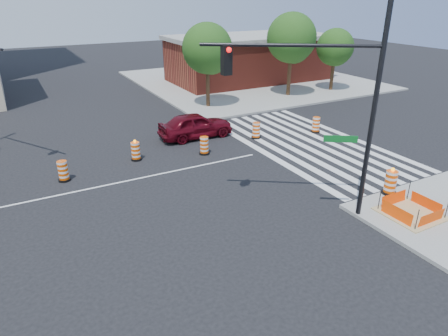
% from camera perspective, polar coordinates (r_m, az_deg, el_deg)
% --- Properties ---
extents(ground, '(120.00, 120.00, 0.00)m').
position_cam_1_polar(ground, '(20.30, -12.87, -1.64)').
color(ground, black).
rests_on(ground, ground).
extents(sidewalk_ne, '(22.00, 22.00, 0.15)m').
position_cam_1_polar(sidewalk_ne, '(43.20, 3.67, 12.44)').
color(sidewalk_ne, gray).
rests_on(sidewalk_ne, ground).
extents(crosswalk_east, '(6.75, 13.50, 0.01)m').
position_cam_1_polar(crosswalk_east, '(25.13, 11.73, 3.48)').
color(crosswalk_east, silver).
rests_on(crosswalk_east, ground).
extents(lane_centerline, '(14.00, 0.12, 0.01)m').
position_cam_1_polar(lane_centerline, '(20.30, -12.87, -1.63)').
color(lane_centerline, silver).
rests_on(lane_centerline, ground).
extents(excavation_pit, '(2.20, 2.20, 0.90)m').
position_cam_1_polar(excavation_pit, '(18.19, 25.13, -5.78)').
color(excavation_pit, tan).
rests_on(excavation_pit, ground).
extents(brick_storefront, '(16.50, 8.50, 4.60)m').
position_cam_1_polar(brick_storefront, '(42.82, 3.75, 15.39)').
color(brick_storefront, maroon).
rests_on(brick_storefront, ground).
extents(red_coupe, '(4.72, 1.92, 1.61)m').
position_cam_1_polar(red_coupe, '(25.49, -4.08, 6.11)').
color(red_coupe, '#550712').
rests_on(red_coupe, ground).
extents(signal_pole_se, '(5.51, 3.69, 8.58)m').
position_cam_1_polar(signal_pole_se, '(15.31, 14.45, 10.78)').
color(signal_pole_se, black).
rests_on(signal_pole_se, ground).
extents(pit_drum, '(0.65, 0.65, 1.28)m').
position_cam_1_polar(pit_drum, '(19.39, 22.68, -2.00)').
color(pit_drum, black).
rests_on(pit_drum, ground).
extents(tree_north_c, '(3.86, 3.86, 6.55)m').
position_cam_1_polar(tree_north_c, '(31.80, -2.36, 16.32)').
color(tree_north_c, '#382314').
rests_on(tree_north_c, ground).
extents(tree_north_d, '(4.19, 4.19, 7.12)m').
position_cam_1_polar(tree_north_d, '(35.97, 9.63, 17.49)').
color(tree_north_d, '#382314').
rests_on(tree_north_d, ground).
extents(tree_north_e, '(3.37, 3.34, 5.67)m').
position_cam_1_polar(tree_north_e, '(39.08, 15.57, 16.02)').
color(tree_north_e, '#382314').
rests_on(tree_north_e, ground).
extents(median_drum_2, '(0.60, 0.60, 1.02)m').
position_cam_1_polar(median_drum_2, '(21.04, -21.98, -0.48)').
color(median_drum_2, black).
rests_on(median_drum_2, ground).
extents(median_drum_3, '(0.60, 0.60, 1.18)m').
position_cam_1_polar(median_drum_3, '(22.50, -12.50, 2.31)').
color(median_drum_3, black).
rests_on(median_drum_3, ground).
extents(median_drum_4, '(0.60, 0.60, 1.02)m').
position_cam_1_polar(median_drum_4, '(22.83, -2.84, 3.15)').
color(median_drum_4, black).
rests_on(median_drum_4, ground).
extents(median_drum_5, '(0.60, 0.60, 1.02)m').
position_cam_1_polar(median_drum_5, '(25.44, 4.62, 5.29)').
color(median_drum_5, black).
rests_on(median_drum_5, ground).
extents(median_drum_6, '(0.60, 0.60, 1.02)m').
position_cam_1_polar(median_drum_6, '(27.20, 13.00, 5.98)').
color(median_drum_6, black).
rests_on(median_drum_6, ground).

